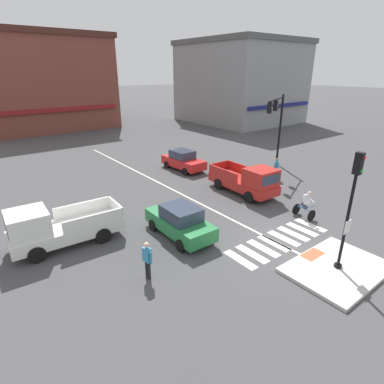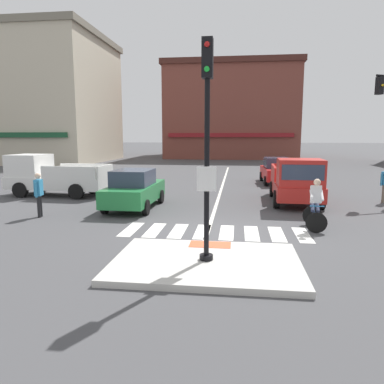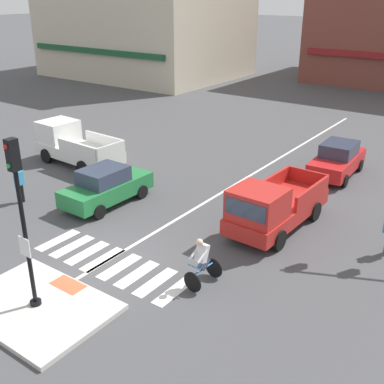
{
  "view_description": "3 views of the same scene",
  "coord_description": "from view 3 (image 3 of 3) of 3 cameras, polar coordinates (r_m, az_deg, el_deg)",
  "views": [
    {
      "loc": [
        -11.65,
        -7.95,
        7.92
      ],
      "look_at": [
        -1.41,
        5.4,
        1.3
      ],
      "focal_mm": 29.17,
      "sensor_mm": 36.0,
      "label": 1
    },
    {
      "loc": [
        0.69,
        -11.04,
        3.03
      ],
      "look_at": [
        -1.07,
        2.96,
        0.83
      ],
      "focal_mm": 33.93,
      "sensor_mm": 36.0,
      "label": 2
    },
    {
      "loc": [
        10.28,
        -9.47,
        8.52
      ],
      "look_at": [
        1.06,
        3.36,
        1.76
      ],
      "focal_mm": 44.55,
      "sensor_mm": 36.0,
      "label": 3
    }
  ],
  "objects": [
    {
      "name": "pickup_truck_red_eastbound_mid",
      "position": [
        18.08,
        9.59,
        -1.83
      ],
      "size": [
        2.19,
        5.16,
        2.08
      ],
      "color": "red",
      "rests_on": "ground"
    },
    {
      "name": "ground_plane",
      "position": [
        16.37,
        -10.02,
        -8.6
      ],
      "size": [
        300.0,
        300.0,
        0.0
      ],
      "primitive_type": "plane",
      "color": "#474749"
    },
    {
      "name": "signal_pole",
      "position": [
        13.34,
        -19.77,
        -2.14
      ],
      "size": [
        0.44,
        0.38,
        4.95
      ],
      "color": "black",
      "rests_on": "traffic_island"
    },
    {
      "name": "pickup_truck_white_cross_left",
      "position": [
        25.87,
        -14.1,
        5.51
      ],
      "size": [
        5.19,
        2.25,
        2.08
      ],
      "color": "white",
      "rests_on": "ground"
    },
    {
      "name": "crosswalk_stripe_d",
      "position": [
        16.7,
        -10.62,
        -7.95
      ],
      "size": [
        0.44,
        1.8,
        0.01
      ],
      "primitive_type": "cube",
      "color": "silver",
      "rests_on": "ground"
    },
    {
      "name": "crosswalk_stripe_a",
      "position": [
        18.28,
        -15.76,
        -5.56
      ],
      "size": [
        0.44,
        1.8,
        0.01
      ],
      "primitive_type": "cube",
      "color": "silver",
      "rests_on": "ground"
    },
    {
      "name": "crosswalk_stripe_f",
      "position": [
        15.75,
        -6.6,
        -9.74
      ],
      "size": [
        0.44,
        1.8,
        0.01
      ],
      "primitive_type": "cube",
      "color": "silver",
      "rests_on": "ground"
    },
    {
      "name": "building_corner_right",
      "position": [
        52.57,
        -5.73,
        21.64
      ],
      "size": [
        19.2,
        14.84,
        14.38
      ],
      "color": "beige",
      "rests_on": "ground"
    },
    {
      "name": "crosswalk_stripe_e",
      "position": [
        16.21,
        -8.67,
        -8.82
      ],
      "size": [
        0.44,
        1.8,
        0.01
      ],
      "primitive_type": "cube",
      "color": "silver",
      "rests_on": "ground"
    },
    {
      "name": "cyclist",
      "position": [
        14.69,
        1.23,
        -8.22
      ],
      "size": [
        0.75,
        1.14,
        1.68
      ],
      "color": "black",
      "rests_on": "ground"
    },
    {
      "name": "crosswalk_stripe_h",
      "position": [
        14.9,
        -2.05,
        -11.7
      ],
      "size": [
        0.44,
        1.8,
        0.01
      ],
      "primitive_type": "cube",
      "color": "silver",
      "rests_on": "ground"
    },
    {
      "name": "tactile_pad_front",
      "position": [
        15.36,
        -14.62,
        -10.69
      ],
      "size": [
        1.1,
        0.6,
        0.01
      ],
      "primitive_type": "cube",
      "color": "#DB5B38",
      "rests_on": "traffic_island"
    },
    {
      "name": "crosswalk_stripe_g",
      "position": [
        15.31,
        -4.39,
        -10.71
      ],
      "size": [
        0.44,
        1.8,
        0.01
      ],
      "primitive_type": "cube",
      "color": "silver",
      "rests_on": "ground"
    },
    {
      "name": "crosswalk_stripe_c",
      "position": [
        17.21,
        -12.44,
        -7.11
      ],
      "size": [
        0.44,
        1.8,
        0.01
      ],
      "primitive_type": "cube",
      "color": "silver",
      "rests_on": "ground"
    },
    {
      "name": "pedestrian_at_curb_left",
      "position": [
        21.53,
        -19.96,
        1.22
      ],
      "size": [
        0.27,
        0.54,
        1.67
      ],
      "color": "black",
      "rests_on": "ground"
    },
    {
      "name": "traffic_island",
      "position": [
        14.84,
        -18.14,
        -12.85
      ],
      "size": [
        4.37,
        3.08,
        0.15
      ],
      "primitive_type": "cube",
      "color": "beige",
      "rests_on": "ground"
    },
    {
      "name": "car_red_eastbound_far",
      "position": [
        24.44,
        17.01,
        3.74
      ],
      "size": [
        1.97,
        4.17,
        1.64
      ],
      "color": "red",
      "rests_on": "ground"
    },
    {
      "name": "car_green_westbound_near",
      "position": [
        20.53,
        -10.25,
        0.72
      ],
      "size": [
        1.89,
        4.12,
        1.64
      ],
      "color": "#237A3D",
      "rests_on": "ground"
    },
    {
      "name": "lane_centre_line",
      "position": [
        23.7,
        6.91,
        1.93
      ],
      "size": [
        0.14,
        28.0,
        0.01
      ],
      "primitive_type": "cube",
      "color": "silver",
      "rests_on": "ground"
    },
    {
      "name": "crosswalk_stripe_b",
      "position": [
        17.73,
        -14.15,
        -6.32
      ],
      "size": [
        0.44,
        1.8,
        0.01
      ],
      "primitive_type": "cube",
      "color": "silver",
      "rests_on": "ground"
    }
  ]
}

